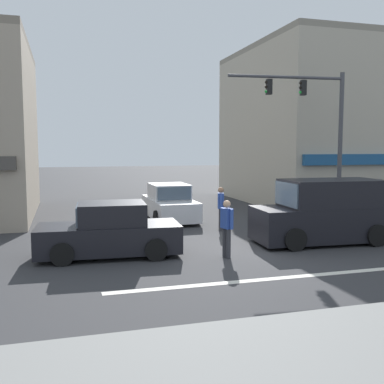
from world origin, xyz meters
TOP-DOWN VIEW (x-y plane):
  - ground_plane at (0.00, 0.00)m, footprint 120.00×120.00m
  - lane_marking_stripe at (0.00, -3.50)m, footprint 9.00×0.24m
  - building_right_corner at (11.24, 10.23)m, footprint 12.68×10.62m
  - utility_pole_far_right at (7.58, 7.50)m, footprint 1.40×0.22m
  - traffic_light_mast at (4.82, 3.12)m, footprint 4.87×0.63m
  - van_waiting_far at (3.13, -0.19)m, footprint 4.69×2.22m
  - sedan_crossing_leftbound at (-0.82, 5.72)m, footprint 1.91×4.12m
  - sedan_approaching_near at (-3.98, -0.10)m, footprint 4.20×2.08m
  - pedestrian_mid_crossing at (-0.75, -1.22)m, footprint 0.29×0.56m
  - pedestrian_far_side at (0.50, 2.79)m, footprint 0.31×0.55m

SIDE VIEW (x-z plane):
  - ground_plane at x=0.00m, z-range 0.00..0.00m
  - lane_marking_stripe at x=0.00m, z-range 0.00..0.01m
  - sedan_crossing_leftbound at x=-0.82m, z-range -0.08..1.50m
  - sedan_approaching_near at x=-3.98m, z-range -0.08..1.50m
  - pedestrian_mid_crossing at x=-0.75m, z-range 0.11..1.78m
  - pedestrian_far_side at x=0.50m, z-range 0.11..1.78m
  - van_waiting_far at x=3.13m, z-range -0.05..2.06m
  - traffic_light_mast at x=4.82m, z-range 1.08..7.28m
  - utility_pole_far_right at x=7.58m, z-range 0.15..8.58m
  - building_right_corner at x=11.24m, z-range 0.00..8.82m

